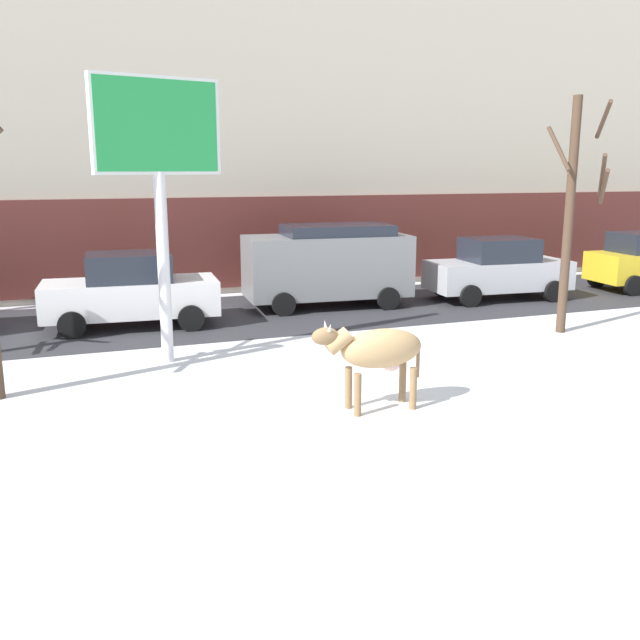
# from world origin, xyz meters

# --- Properties ---
(ground_plane) EXTENTS (120.00, 120.00, 0.00)m
(ground_plane) POSITION_xyz_m (0.00, 0.00, 0.00)
(ground_plane) COLOR white
(road_strip) EXTENTS (60.00, 5.60, 0.01)m
(road_strip) POSITION_xyz_m (0.00, 7.94, 0.00)
(road_strip) COLOR #333338
(road_strip) RESTS_ON ground
(building_facade) EXTENTS (44.00, 6.10, 13.00)m
(building_facade) POSITION_xyz_m (0.00, 14.30, 6.48)
(building_facade) COLOR #BCB29E
(building_facade) RESTS_ON ground
(cow_tan) EXTENTS (1.89, 0.61, 1.54)m
(cow_tan) POSITION_xyz_m (0.60, -0.10, 0.99)
(cow_tan) COLOR tan
(cow_tan) RESTS_ON ground
(billboard) EXTENTS (2.50, 0.77, 5.56)m
(billboard) POSITION_xyz_m (-2.23, 3.96, 4.31)
(billboard) COLOR silver
(billboard) RESTS_ON ground
(car_white_sedan) EXTENTS (4.31, 2.20, 1.84)m
(car_white_sedan) POSITION_xyz_m (-2.63, 7.48, 0.91)
(car_white_sedan) COLOR white
(car_white_sedan) RESTS_ON ground
(car_grey_van) EXTENTS (4.72, 2.36, 2.32)m
(car_grey_van) POSITION_xyz_m (2.87, 8.28, 1.24)
(car_grey_van) COLOR slate
(car_grey_van) RESTS_ON ground
(car_silver_sedan) EXTENTS (4.31, 2.20, 1.84)m
(car_silver_sedan) POSITION_xyz_m (8.06, 7.59, 0.91)
(car_silver_sedan) COLOR #B7BABF
(car_silver_sedan) RESTS_ON ground
(bare_tree_right_lot) EXTENTS (1.52, 1.50, 5.47)m
(bare_tree_right_lot) POSITION_xyz_m (7.10, 3.33, 2.97)
(bare_tree_right_lot) COLOR #4C3828
(bare_tree_right_lot) RESTS_ON ground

